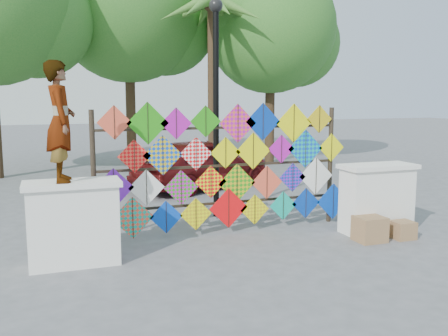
{
  "coord_description": "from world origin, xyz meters",
  "views": [
    {
      "loc": [
        -3.03,
        -7.78,
        2.52
      ],
      "look_at": [
        -0.03,
        0.6,
        1.24
      ],
      "focal_mm": 40.0,
      "sensor_mm": 36.0,
      "label": 1
    }
  ],
  "objects_px": {
    "vendor_woman": "(60,122)",
    "sedan": "(202,163)",
    "kite_rack": "(228,168)",
    "lamppost": "(216,88)"
  },
  "relations": [
    {
      "from": "vendor_woman",
      "to": "sedan",
      "type": "height_order",
      "value": "vendor_woman"
    },
    {
      "from": "kite_rack",
      "to": "vendor_woman",
      "type": "relative_size",
      "value": 2.85
    },
    {
      "from": "vendor_woman",
      "to": "sedan",
      "type": "bearing_deg",
      "value": -34.15
    },
    {
      "from": "kite_rack",
      "to": "lamppost",
      "type": "height_order",
      "value": "lamppost"
    },
    {
      "from": "sedan",
      "to": "lamppost",
      "type": "distance_m",
      "value": 3.88
    },
    {
      "from": "vendor_woman",
      "to": "lamppost",
      "type": "xyz_separation_m",
      "value": [
        3.12,
        2.2,
        0.54
      ]
    },
    {
      "from": "vendor_woman",
      "to": "lamppost",
      "type": "distance_m",
      "value": 3.86
    },
    {
      "from": "kite_rack",
      "to": "sedan",
      "type": "bearing_deg",
      "value": 78.64
    },
    {
      "from": "vendor_woman",
      "to": "sedan",
      "type": "relative_size",
      "value": 0.43
    },
    {
      "from": "sedan",
      "to": "lamppost",
      "type": "height_order",
      "value": "lamppost"
    }
  ]
}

